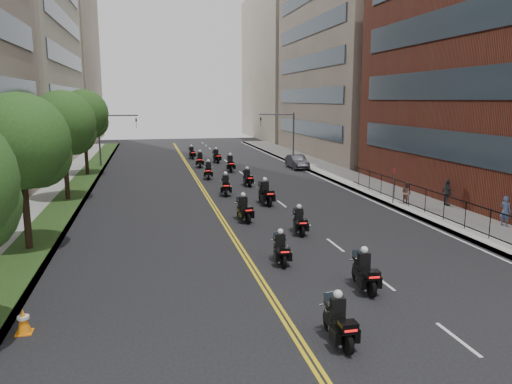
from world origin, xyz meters
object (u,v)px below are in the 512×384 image
Objects in this scene: motorcycle_11 at (216,157)px; pedestrian_a at (505,211)px; motorcycle_12 at (192,153)px; parked_sedan at (297,162)px; motorcycle_0 at (339,323)px; motorcycle_8 at (208,171)px; motorcycle_2 at (281,250)px; motorcycle_10 at (200,160)px; traffic_cone at (23,321)px; pedestrian_b at (406,193)px; motorcycle_6 at (226,186)px; motorcycle_5 at (266,194)px; motorcycle_1 at (365,273)px; motorcycle_4 at (244,210)px; motorcycle_7 at (247,178)px; pedestrian_c at (447,193)px; motorcycle_9 at (230,164)px; motorcycle_3 at (299,222)px.

motorcycle_11 is 34.40m from pedestrian_a.
motorcycle_11 is at bearing -0.63° from pedestrian_a.
motorcycle_12 is 0.54× the size of parked_sedan.
motorcycle_8 reaches higher than motorcycle_0.
motorcycle_10 reaches higher than motorcycle_2.
pedestrian_b is at bearing 35.11° from traffic_cone.
motorcycle_6 is at bearing -101.86° from motorcycle_11.
parked_sedan is at bearing 61.46° from motorcycle_5.
motorcycle_1 is 11.67m from traffic_cone.
motorcycle_2 is at bearing -81.68° from motorcycle_8.
motorcycle_11 is at bearing 89.91° from motorcycle_2.
pedestrian_b is (9.14, -2.33, 0.15)m from motorcycle_5.
motorcycle_10 is (0.06, 39.44, 0.10)m from motorcycle_0.
motorcycle_8 reaches higher than motorcycle_4.
motorcycle_5 is 7.53m from motorcycle_7.
pedestrian_c is at bearing -47.78° from motorcycle_7.
motorcycle_2 is 0.87× the size of motorcycle_6.
motorcycle_6 is at bearing 25.98° from pedestrian_a.
motorcycle_11 is (-0.39, 7.31, -0.04)m from motorcycle_9.
pedestrian_a reaches higher than motorcycle_2.
motorcycle_5 reaches higher than motorcycle_4.
motorcycle_2 is 0.90× the size of motorcycle_12.
motorcycle_12 reaches higher than traffic_cone.
motorcycle_5 is at bearing 82.66° from motorcycle_0.
motorcycle_10 is 1.47× the size of pedestrian_a.
motorcycle_2 is 16.08m from motorcycle_6.
motorcycle_7 is 1.48× the size of pedestrian_b.
motorcycle_8 is 1.37× the size of pedestrian_c.
motorcycle_0 is 1.04× the size of motorcycle_2.
motorcycle_6 is (-2.15, 11.59, 0.07)m from motorcycle_3.
motorcycle_3 is 0.90× the size of motorcycle_8.
motorcycle_6 reaches higher than motorcycle_2.
motorcycle_12 is at bearing 94.50° from motorcycle_7.
motorcycle_7 is at bearing 13.76° from pedestrian_a.
motorcycle_8 is (-2.47, 19.60, 0.07)m from motorcycle_3.
motorcycle_7 is at bearing -51.05° from motorcycle_8.
motorcycle_4 reaches higher than motorcycle_12.
motorcycle_0 is 20.70m from pedestrian_b.
motorcycle_1 is at bearing 55.83° from motorcycle_0.
motorcycle_0 is at bearing 142.34° from pedestrian_c.
motorcycle_5 is at bearing -55.86° from motorcycle_6.
motorcycle_6 is 15.45m from pedestrian_c.
pedestrian_b is (8.90, -18.40, 0.15)m from motorcycle_9.
motorcycle_12 is at bearing 98.47° from motorcycle_3.
motorcycle_6 reaches higher than motorcycle_0.
motorcycle_5 reaches higher than motorcycle_2.
motorcycle_12 is (-0.17, 7.96, -0.06)m from motorcycle_10.
motorcycle_7 is at bearing -127.50° from parked_sedan.
motorcycle_0 is 47.39m from motorcycle_12.
motorcycle_3 is 0.94× the size of motorcycle_4.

